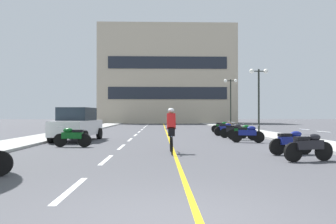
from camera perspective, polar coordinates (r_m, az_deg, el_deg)
name	(u,v)px	position (r m, az deg, el deg)	size (l,w,h in m)	color
ground_plane	(164,133)	(25.21, -0.81, -3.72)	(140.00, 140.00, 0.00)	#47474C
curb_left	(82,130)	(29.03, -15.26, -3.15)	(2.40, 72.00, 0.12)	#A8A8A3
curb_right	(244,130)	(29.17, 13.43, -3.14)	(2.40, 72.00, 0.12)	#A8A8A3
lane_dash_0	(71,190)	(6.56, -17.05, -13.19)	(0.14, 2.20, 0.01)	silver
lane_dash_1	(106,160)	(10.41, -11.05, -8.43)	(0.14, 2.20, 0.01)	silver
lane_dash_2	(121,147)	(14.34, -8.37, -6.22)	(0.14, 2.20, 0.01)	silver
lane_dash_3	(130,140)	(18.30, -6.86, -4.96)	(0.14, 2.20, 0.01)	silver
lane_dash_4	(135,135)	(22.28, -5.89, -4.15)	(0.14, 2.20, 0.01)	silver
lane_dash_5	(139,132)	(26.26, -5.21, -3.58)	(0.14, 2.20, 0.01)	silver
lane_dash_6	(142,130)	(30.25, -4.71, -3.16)	(0.14, 2.20, 0.01)	silver
lane_dash_7	(144,128)	(34.24, -4.33, -2.84)	(0.14, 2.20, 0.01)	silver
lane_dash_8	(146,126)	(38.23, -4.03, -2.59)	(0.14, 2.20, 0.01)	silver
lane_dash_9	(147,125)	(42.22, -3.79, -2.38)	(0.14, 2.20, 0.01)	silver
lane_dash_10	(148,124)	(46.22, -3.58, -2.21)	(0.14, 2.20, 0.01)	silver
lane_dash_11	(149,123)	(50.21, -3.42, -2.07)	(0.14, 2.20, 0.01)	silver
centre_line_yellow	(166,131)	(28.20, -0.37, -3.36)	(0.12, 66.00, 0.01)	gold
office_building	(167,76)	(53.77, -0.17, 6.49)	(22.01, 8.52, 15.83)	#BCAD93
street_lamp_mid	(259,85)	(25.55, 16.01, 4.63)	(1.46, 0.36, 4.85)	black
street_lamp_far	(231,92)	(34.88, 11.20, 3.58)	(1.46, 0.36, 5.14)	black
parked_car_near	(77,124)	(18.04, -16.01, -2.11)	(2.17, 4.31, 1.82)	black
motorcycle_1	(309,146)	(10.74, 24.03, -5.63)	(1.68, 0.66, 0.92)	black
motorcycle_2	(291,142)	(12.24, 21.30, -4.99)	(1.69, 0.63, 0.92)	black
motorcycle_3	(72,136)	(14.69, -16.86, -4.23)	(1.70, 0.60, 0.92)	black
motorcycle_4	(248,133)	(16.78, 14.13, -3.76)	(1.67, 0.71, 0.92)	black
motorcycle_5	(243,132)	(18.40, 13.30, -3.46)	(1.65, 0.75, 0.92)	black
motorcycle_6	(234,130)	(19.77, 11.78, -3.25)	(1.66, 0.74, 0.92)	black
motorcycle_7	(226,129)	(21.93, 10.35, -2.98)	(1.67, 0.71, 0.92)	black
motorcycle_8	(226,128)	(23.37, 10.40, -2.82)	(1.67, 0.69, 0.92)	black
motorcycle_9	(222,127)	(25.48, 9.71, -2.62)	(1.70, 0.60, 0.92)	black
cyclist_rider	(171,129)	(11.89, 0.59, -3.15)	(0.42, 1.77, 1.71)	black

